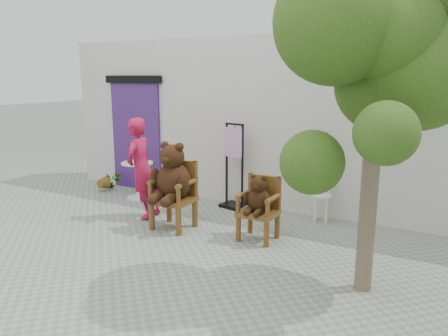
% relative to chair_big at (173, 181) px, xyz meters
% --- Properties ---
extents(ground_plane, '(60.00, 60.00, 0.00)m').
position_rel_chair_big_xyz_m(ground_plane, '(0.91, -0.94, -0.75)').
color(ground_plane, gray).
rests_on(ground_plane, ground).
extents(back_wall, '(9.00, 1.00, 3.00)m').
position_rel_chair_big_xyz_m(back_wall, '(0.91, 2.16, 0.75)').
color(back_wall, silver).
rests_on(back_wall, ground).
extents(doorway, '(1.40, 0.11, 2.33)m').
position_rel_chair_big_xyz_m(doorway, '(-2.09, 1.64, 0.41)').
color(doorway, '#422266').
rests_on(doorway, ground).
extents(chair_big, '(0.67, 0.71, 1.35)m').
position_rel_chair_big_xyz_m(chair_big, '(0.00, 0.00, 0.00)').
color(chair_big, '#503011').
rests_on(chair_big, ground).
extents(chair_small, '(0.52, 0.52, 0.96)m').
position_rel_chair_big_xyz_m(chair_small, '(1.35, 0.21, -0.19)').
color(chair_small, '#503011').
rests_on(chair_small, ground).
extents(person, '(0.49, 0.66, 1.65)m').
position_rel_chair_big_xyz_m(person, '(-0.77, 0.20, 0.07)').
color(person, '#A11339').
rests_on(person, ground).
extents(cafe_table, '(0.60, 0.60, 0.70)m').
position_rel_chair_big_xyz_m(cafe_table, '(-1.59, 1.05, -0.31)').
color(cafe_table, white).
rests_on(cafe_table, ground).
extents(display_stand, '(0.51, 0.44, 1.51)m').
position_rel_chair_big_xyz_m(display_stand, '(0.31, 1.41, -0.17)').
color(display_stand, black).
rests_on(display_stand, ground).
extents(stool_bucket, '(0.32, 0.32, 1.45)m').
position_rel_chair_big_xyz_m(stool_bucket, '(1.90, 1.40, -0.11)').
color(stool_bucket, white).
rests_on(stool_bucket, ground).
extents(tree, '(2.11, 1.97, 3.93)m').
position_rel_chair_big_xyz_m(tree, '(2.97, -0.48, 2.02)').
color(tree, brown).
rests_on(tree, ground).
extents(potted_plant, '(0.42, 0.37, 0.43)m').
position_rel_chair_big_xyz_m(potted_plant, '(-2.49, 1.18, -0.54)').
color(potted_plant, '#203C10').
rests_on(potted_plant, ground).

